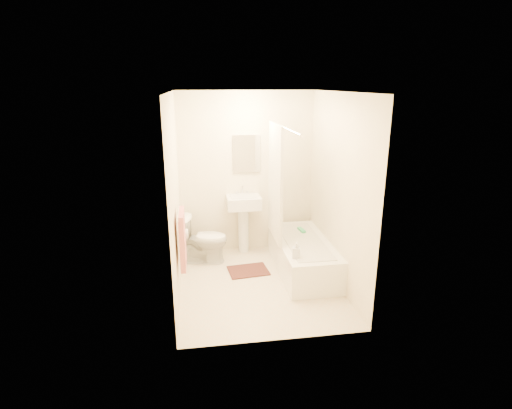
{
  "coord_description": "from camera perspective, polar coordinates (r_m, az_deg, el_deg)",
  "views": [
    {
      "loc": [
        -0.73,
        -4.59,
        2.49
      ],
      "look_at": [
        0.0,
        0.25,
        1.0
      ],
      "focal_mm": 28.0,
      "sensor_mm": 36.0,
      "label": 1
    }
  ],
  "objects": [
    {
      "name": "toilet_paper",
      "position": [
        5.05,
        -10.3,
        -4.15
      ],
      "size": [
        0.11,
        0.12,
        0.12
      ],
      "primitive_type": "cylinder",
      "rotation": [
        0.0,
        1.57,
        0.0
      ],
      "color": "white",
      "rests_on": "wall_left"
    },
    {
      "name": "bathtub",
      "position": [
        5.57,
        6.69,
        -7.25
      ],
      "size": [
        0.68,
        1.56,
        0.44
      ],
      "primitive_type": null,
      "color": "white",
      "rests_on": "floor"
    },
    {
      "name": "wall_back",
      "position": [
        5.98,
        -1.36,
        4.47
      ],
      "size": [
        2.0,
        0.02,
        2.4
      ],
      "primitive_type": "cube",
      "color": "beige",
      "rests_on": "ground"
    },
    {
      "name": "wall_left",
      "position": [
        4.78,
        -11.49,
        0.91
      ],
      "size": [
        0.02,
        2.4,
        2.4
      ],
      "primitive_type": "cube",
      "color": "beige",
      "rests_on": "ground"
    },
    {
      "name": "wall_right",
      "position": [
        5.07,
        11.67,
        1.84
      ],
      "size": [
        0.02,
        2.4,
        2.4
      ],
      "primitive_type": "cube",
      "color": "beige",
      "rests_on": "ground"
    },
    {
      "name": "soap_bottle",
      "position": [
        4.93,
        5.78,
        -6.49
      ],
      "size": [
        0.11,
        0.11,
        0.2
      ],
      "primitive_type": "imported",
      "rotation": [
        0.0,
        0.0,
        -0.26
      ],
      "color": "silver",
      "rests_on": "bathtub"
    },
    {
      "name": "curtain_rod",
      "position": [
        4.83,
        3.86,
        11.06
      ],
      "size": [
        0.03,
        1.7,
        0.03
      ],
      "primitive_type": "cylinder",
      "rotation": [
        1.57,
        0.0,
        0.0
      ],
      "color": "silver",
      "rests_on": "wall_back"
    },
    {
      "name": "sink",
      "position": [
        6.03,
        -1.79,
        -2.48
      ],
      "size": [
        0.5,
        0.4,
        0.97
      ],
      "primitive_type": null,
      "rotation": [
        0.0,
        0.0,
        0.01
      ],
      "color": "white",
      "rests_on": "floor"
    },
    {
      "name": "shower_curtain",
      "position": [
        5.35,
        2.78,
        3.17
      ],
      "size": [
        0.04,
        0.8,
        1.55
      ],
      "primitive_type": "cube",
      "color": "silver",
      "rests_on": "curtain_rod"
    },
    {
      "name": "bath_mat",
      "position": [
        5.59,
        -1.11,
        -9.42
      ],
      "size": [
        0.58,
        0.46,
        0.02
      ],
      "primitive_type": "cube",
      "rotation": [
        0.0,
        0.0,
        0.11
      ],
      "color": "#4C271E",
      "rests_on": "floor"
    },
    {
      "name": "toilet",
      "position": [
        5.81,
        -7.54,
        -4.96
      ],
      "size": [
        0.75,
        0.5,
        0.68
      ],
      "primitive_type": "imported",
      "rotation": [
        0.0,
        0.0,
        1.4
      ],
      "color": "white",
      "rests_on": "floor"
    },
    {
      "name": "towel_bar",
      "position": [
        4.57,
        -11.05,
        -1.14
      ],
      "size": [
        0.02,
        0.6,
        0.02
      ],
      "primitive_type": "cylinder",
      "rotation": [
        1.57,
        0.0,
        0.0
      ],
      "color": "silver",
      "rests_on": "wall_left"
    },
    {
      "name": "mirror",
      "position": [
        5.9,
        -1.36,
        7.27
      ],
      "size": [
        0.4,
        0.03,
        0.55
      ],
      "primitive_type": "cube",
      "color": "white",
      "rests_on": "wall_back"
    },
    {
      "name": "floor",
      "position": [
        5.28,
        0.41,
        -11.24
      ],
      "size": [
        2.4,
        2.4,
        0.0
      ],
      "primitive_type": "plane",
      "color": "beige",
      "rests_on": "ground"
    },
    {
      "name": "scrub_brush",
      "position": [
        5.81,
        6.52,
        -3.67
      ],
      "size": [
        0.08,
        0.2,
        0.04
      ],
      "primitive_type": "cube",
      "rotation": [
        0.0,
        0.0,
        0.13
      ],
      "color": "#37B86A",
      "rests_on": "bathtub"
    },
    {
      "name": "ceiling",
      "position": [
        4.65,
        0.48,
        15.81
      ],
      "size": [
        2.4,
        2.4,
        0.0
      ],
      "primitive_type": "plane",
      "color": "white",
      "rests_on": "ground"
    },
    {
      "name": "towel",
      "position": [
        4.67,
        -10.46,
        -4.85
      ],
      "size": [
        0.06,
        0.45,
        0.66
      ],
      "primitive_type": "cube",
      "color": "#CC7266",
      "rests_on": "towel_bar"
    }
  ]
}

